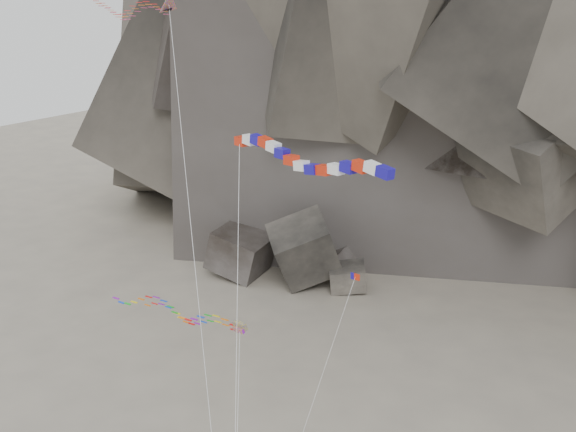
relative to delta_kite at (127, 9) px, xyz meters
The scene contains 5 objects.
boulder_field 42.97m from the delta_kite, 66.89° to the left, with size 70.60×15.09×9.77m.
delta_kite is the anchor object (origin of this frame).
banner_kite 19.39m from the delta_kite, 17.17° to the right, with size 11.87×12.44×23.40m.
parafoil_kite 20.76m from the delta_kite, 30.81° to the right, with size 19.50×12.55×10.76m.
pennant_kite 25.92m from the delta_kite, 11.38° to the right, with size 0.83×13.97×15.05m.
Camera 1 is at (24.09, -34.23, 32.87)m, focal length 45.00 mm.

